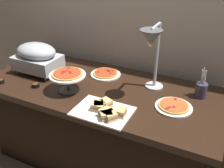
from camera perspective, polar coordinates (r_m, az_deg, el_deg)
ground_plane at (r=2.45m, az=-2.47°, el=-16.36°), size 8.00×8.00×0.00m
back_wall at (r=2.25m, az=3.15°, el=14.91°), size 4.40×0.04×2.40m
buffet_table at (r=2.19m, az=-2.68°, el=-9.18°), size 1.90×0.84×0.76m
chafing_dish at (r=2.25m, az=-16.63°, el=5.97°), size 0.38×0.26×0.27m
heat_lamp at (r=1.72m, az=9.03°, el=8.99°), size 0.15×0.33×0.52m
pizza_plate_front at (r=1.77m, az=13.79°, el=-4.94°), size 0.25×0.25×0.03m
pizza_plate_center at (r=2.17m, az=-1.46°, el=2.36°), size 0.26×0.26×0.03m
pizza_plate_raised_stand at (r=1.90m, az=-10.04°, el=1.75°), size 0.27×0.27×0.16m
sandwich_platter at (r=1.66m, az=-1.60°, el=-6.03°), size 0.38×0.28×0.06m
sauce_cup_near at (r=2.06m, az=-16.90°, el=-0.23°), size 0.06×0.06×0.03m
sauce_cup_far at (r=2.23m, az=-23.93°, el=0.61°), size 0.06×0.06×0.03m
utensil_holder at (r=1.93m, az=19.54°, el=-1.23°), size 0.08×0.08×0.23m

